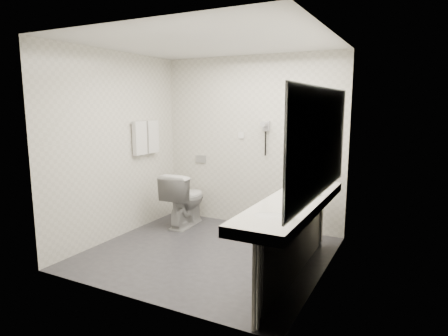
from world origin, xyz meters
The scene contains 30 objects.
floor centered at (0.00, 0.00, 0.00)m, with size 2.80×2.80×0.00m, color #2C2B31.
ceiling centered at (0.00, 0.00, 2.50)m, with size 2.80×2.80×0.00m, color silver.
wall_back centered at (0.00, 1.30, 1.25)m, with size 2.80×2.80×0.00m, color beige.
wall_front centered at (0.00, -1.30, 1.25)m, with size 2.80×2.80×0.00m, color beige.
wall_left centered at (-1.40, 0.00, 1.25)m, with size 2.60×2.60×0.00m, color beige.
wall_right centered at (1.40, 0.00, 1.25)m, with size 2.60×2.60×0.00m, color beige.
vanity_counter centered at (1.12, -0.20, 0.80)m, with size 0.55×2.20×0.10m, color silver.
vanity_panel centered at (1.15, -0.20, 0.38)m, with size 0.03×2.15×0.75m, color #9B9991.
vanity_post_near centered at (1.18, -1.24, 0.38)m, with size 0.06×0.06×0.75m, color silver.
vanity_post_far centered at (1.18, 0.84, 0.38)m, with size 0.06×0.06×0.75m, color silver.
mirror centered at (1.39, -0.20, 1.45)m, with size 0.02×2.20×1.05m, color #B2BCC6.
basin_near centered at (1.12, -0.85, 0.83)m, with size 0.40×0.31×0.05m, color silver.
basin_far centered at (1.12, 0.45, 0.83)m, with size 0.40×0.31×0.05m, color silver.
faucet_near centered at (1.32, -0.85, 0.92)m, with size 0.04×0.04×0.15m, color silver.
faucet_far centered at (1.32, 0.45, 0.92)m, with size 0.04×0.04×0.15m, color silver.
soap_bottle_a centered at (1.18, -0.15, 0.90)m, with size 0.05×0.05×0.10m, color white.
glass_left centered at (1.31, 0.10, 0.91)m, with size 0.06×0.06×0.11m, color silver.
glass_right centered at (1.20, 0.07, 0.91)m, with size 0.06×0.06×0.12m, color silver.
toilet centered at (-0.85, 0.80, 0.41)m, with size 0.46×0.80×0.81m, color silver.
flush_plate centered at (-0.85, 1.29, 0.95)m, with size 0.18×0.02×0.12m, color #B2B5BA.
pedal_bin centered at (0.36, 0.86, 0.15)m, with size 0.21×0.21×0.29m, color #B2B5BA.
bin_lid centered at (0.36, 0.86, 0.30)m, with size 0.21×0.21×0.01m, color #B2B5BA.
towel_rail centered at (-1.35, 0.55, 1.55)m, with size 0.02×0.02×0.62m, color silver.
towel_near centered at (-1.34, 0.41, 1.33)m, with size 0.07×0.24×0.48m, color silver.
towel_far centered at (-1.34, 0.69, 1.33)m, with size 0.07×0.24×0.48m, color silver.
dryer_cradle centered at (0.25, 1.27, 1.50)m, with size 0.10×0.04×0.14m, color #9B999F.
dryer_barrel centered at (0.25, 1.20, 1.53)m, with size 0.08×0.08×0.14m, color #9B999F.
dryer_cord centered at (0.25, 1.26, 1.25)m, with size 0.02×0.02×0.35m, color black.
switch_plate_a centered at (-0.15, 1.29, 1.35)m, with size 0.09×0.02×0.09m, color silver.
switch_plate_b centered at (0.55, 1.29, 1.35)m, with size 0.09×0.02×0.09m, color silver.
Camera 1 is at (2.24, -3.90, 1.81)m, focal length 30.77 mm.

